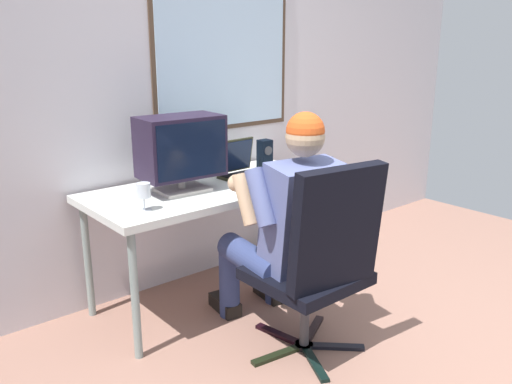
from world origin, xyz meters
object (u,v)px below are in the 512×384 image
Objects in this scene: person_seated at (287,225)px; wine_glass at (143,192)px; crt_monitor at (181,148)px; desk_speaker at (265,154)px; desk at (212,195)px; office_chair at (321,256)px; laptop at (241,167)px.

person_seated reaches higher than wine_glass.
crt_monitor is 0.76m from desk_speaker.
desk_speaker is at bearing 9.81° from crt_monitor.
crt_monitor is 3.28× the size of wine_glass.
person_seated is 8.57× the size of wine_glass.
desk is 1.44× the size of office_chair.
person_seated reaches higher than desk_speaker.
desk is at bearing 94.67° from person_seated.
desk_speaker is at bearing 14.31° from desk.
desk is at bearing 90.89° from office_chair.
desk_speaker is (0.52, 1.02, 0.27)m from office_chair.
laptop is 0.28m from desk_speaker.
crt_monitor is (-0.21, 0.89, 0.43)m from office_chair.
wine_glass is (-0.54, -0.18, 0.16)m from desk.
crt_monitor reaches higher than desk_speaker.
wine_glass is at bearing -163.79° from desk_speaker.
crt_monitor reaches higher than desk.
desk is 0.30m from laptop.
office_chair is 0.94m from wine_glass.
desk is 0.57m from desk_speaker.
desk_speaker is (0.73, 0.13, -0.16)m from crt_monitor.
person_seated reaches higher than laptop.
crt_monitor is (-0.20, 0.01, 0.31)m from desk.
office_chair is at bearing -105.21° from laptop.
desk is 0.37m from crt_monitor.
person_seated reaches higher than office_chair.
wine_glass is at bearing 144.32° from person_seated.
wine_glass is at bearing 128.32° from office_chair.
office_chair is 1.01m from laptop.
office_chair is 0.29m from person_seated.
desk_speaker reaches higher than desk.
desk_speaker is (1.08, 0.31, -0.00)m from wine_glass.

